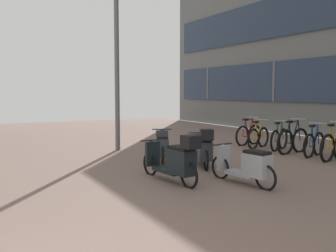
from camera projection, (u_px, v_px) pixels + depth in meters
bicycle_rack_01 at (334, 146)px, 9.78m from camera, size 1.43×0.48×1.03m
bicycle_rack_02 at (314, 144)px, 10.38m from camera, size 1.25×0.51×0.95m
bicycle_rack_03 at (293, 141)px, 10.91m from camera, size 1.44×0.48×1.03m
bicycle_rack_04 at (279, 139)px, 11.55m from camera, size 1.21×0.60×0.93m
bicycle_rack_05 at (258, 137)px, 12.01m from camera, size 1.24×0.53×0.92m
bicycle_rack_06 at (249, 135)px, 12.67m from camera, size 1.31×0.47×0.96m
scooter_near at (162, 148)px, 9.32m from camera, size 0.99×1.70×0.81m
scooter_mid at (176, 160)px, 7.29m from camera, size 0.56×1.86×1.00m
scooter_far at (248, 166)px, 7.14m from camera, size 0.57×1.64×0.74m
scooter_extra at (203, 149)px, 8.89m from camera, size 0.97×1.63×0.96m
lamp_post at (117, 41)px, 11.25m from camera, size 0.20×0.52×5.87m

